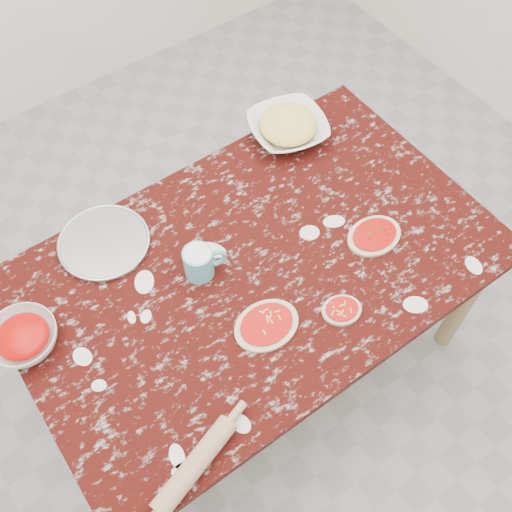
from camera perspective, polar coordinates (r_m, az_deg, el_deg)
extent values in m
plane|color=gray|center=(2.66, 0.00, -9.36)|extent=(4.00, 4.00, 0.00)
cube|color=black|center=(2.01, 0.00, -1.08)|extent=(1.60, 1.00, 0.04)
cube|color=olive|center=(2.06, 0.00, -1.95)|extent=(1.50, 0.90, 0.08)
cylinder|color=olive|center=(2.51, 19.33, -4.02)|extent=(0.07, 0.07, 0.71)
cylinder|color=olive|center=(2.45, -19.97, -7.15)|extent=(0.07, 0.07, 0.71)
cylinder|color=olive|center=(2.79, 7.12, 8.24)|extent=(0.07, 0.07, 0.71)
cylinder|color=#B2B2B7|center=(2.10, -14.28, 1.23)|extent=(0.31, 0.31, 0.01)
imported|color=white|center=(1.96, -21.28, -7.32)|extent=(0.26, 0.26, 0.07)
imported|color=white|center=(2.34, 3.06, 12.05)|extent=(0.35, 0.35, 0.07)
cylinder|color=#56B3BA|center=(1.94, -5.50, -0.65)|extent=(0.10, 0.10, 0.11)
torus|color=#56B3BA|center=(1.94, -3.89, -0.21)|extent=(0.08, 0.04, 0.08)
cylinder|color=silver|center=(1.90, -5.60, -0.02)|extent=(0.08, 0.08, 0.01)
ellipsoid|color=beige|center=(1.88, 1.01, -6.64)|extent=(0.22, 0.17, 0.01)
ellipsoid|color=red|center=(1.87, 1.01, -6.52)|extent=(0.18, 0.14, 0.00)
ellipsoid|color=beige|center=(1.92, 8.17, -5.14)|extent=(0.16, 0.14, 0.01)
ellipsoid|color=red|center=(1.91, 8.20, -5.02)|extent=(0.13, 0.12, 0.00)
ellipsoid|color=beige|center=(2.09, 11.19, 1.88)|extent=(0.20, 0.16, 0.01)
ellipsoid|color=red|center=(2.08, 11.22, 2.01)|extent=(0.17, 0.13, 0.00)
cylinder|color=tan|center=(1.72, -5.89, -19.24)|extent=(0.30, 0.15, 0.06)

